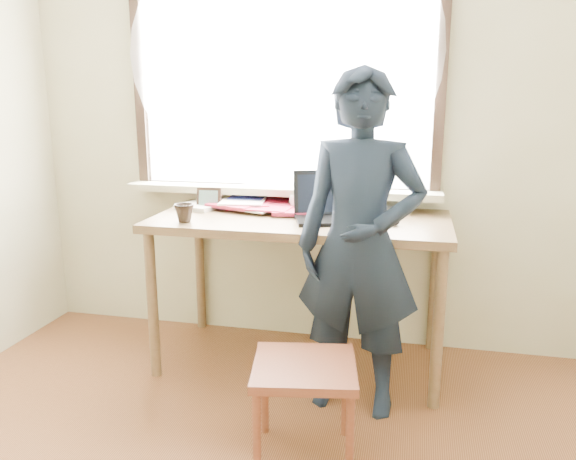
% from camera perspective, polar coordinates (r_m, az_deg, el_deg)
% --- Properties ---
extents(room_shell, '(3.52, 4.02, 2.61)m').
position_cam_1_polar(room_shell, '(1.57, -9.82, 19.59)').
color(room_shell, beige).
rests_on(room_shell, ground).
extents(desk, '(1.56, 0.78, 0.84)m').
position_cam_1_polar(desk, '(3.02, 1.34, -0.25)').
color(desk, brown).
rests_on(desk, ground).
extents(laptop, '(0.43, 0.39, 0.25)m').
position_cam_1_polar(laptop, '(2.93, 4.23, 2.21)').
color(laptop, black).
rests_on(laptop, desk).
extents(mug_white, '(0.14, 0.14, 0.09)m').
position_cam_1_polar(mug_white, '(3.17, 1.18, 2.83)').
color(mug_white, white).
rests_on(mug_white, desk).
extents(mug_dark, '(0.14, 0.14, 0.09)m').
position_cam_1_polar(mug_dark, '(2.91, -10.50, 1.70)').
color(mug_dark, black).
rests_on(mug_dark, desk).
extents(mouse, '(0.08, 0.06, 0.03)m').
position_cam_1_polar(mouse, '(2.84, 10.48, 0.79)').
color(mouse, black).
rests_on(mouse, desk).
extents(desk_clutter, '(0.89, 0.47, 0.06)m').
position_cam_1_polar(desk_clutter, '(3.22, -5.07, 2.62)').
color(desk_clutter, white).
rests_on(desk_clutter, desk).
extents(book_a, '(0.19, 0.26, 0.02)m').
position_cam_1_polar(book_a, '(3.24, -3.74, 2.45)').
color(book_a, white).
rests_on(book_a, desk).
extents(book_b, '(0.27, 0.30, 0.02)m').
position_cam_1_polar(book_b, '(3.18, 8.13, 2.10)').
color(book_b, white).
rests_on(book_b, desk).
extents(picture_frame, '(0.14, 0.03, 0.11)m').
position_cam_1_polar(picture_frame, '(3.24, -8.03, 3.11)').
color(picture_frame, black).
rests_on(picture_frame, desk).
extents(work_chair, '(0.47, 0.46, 0.42)m').
position_cam_1_polar(work_chair, '(2.34, 1.67, -14.86)').
color(work_chair, brown).
rests_on(work_chair, ground).
extents(person, '(0.61, 0.43, 1.60)m').
position_cam_1_polar(person, '(2.59, 7.29, -1.59)').
color(person, black).
rests_on(person, ground).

